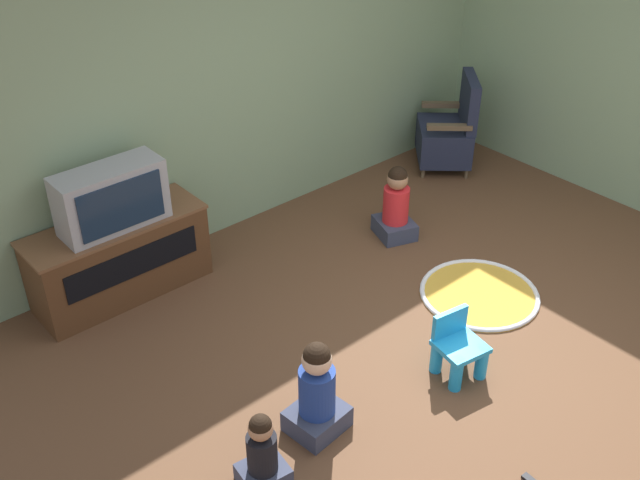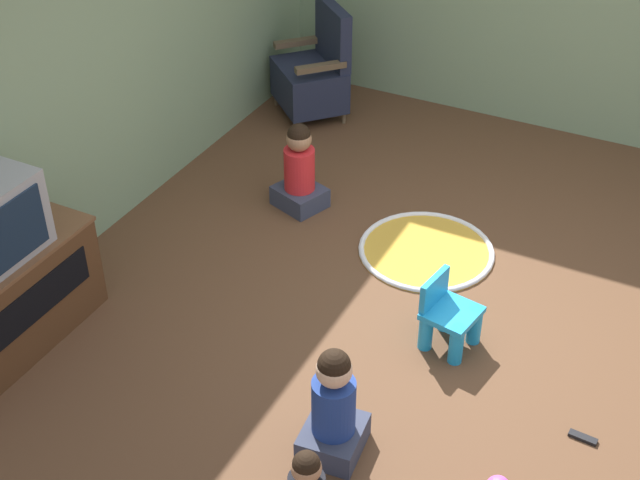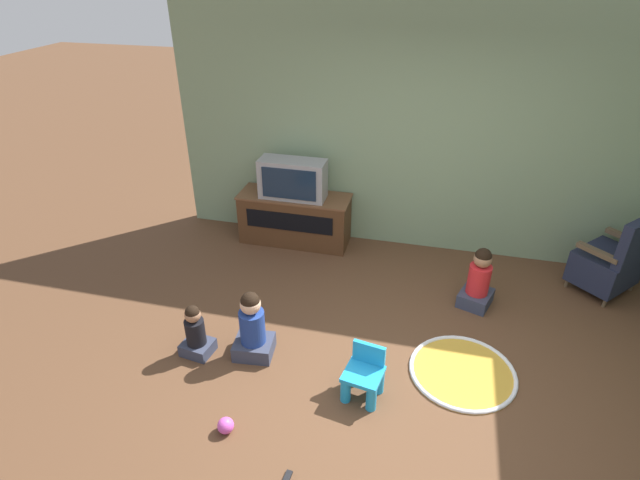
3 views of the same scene
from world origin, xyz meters
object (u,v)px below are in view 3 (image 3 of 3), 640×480
Objects in this scene: yellow_kid_chair at (364,377)px; remote_control at (286,480)px; child_watching_center at (252,328)px; child_watching_left at (196,333)px; child_watching_right at (479,281)px; toy_ball at (226,426)px; television at (293,179)px; tv_cabinet at (295,218)px; black_armchair at (611,262)px.

remote_control is (-0.38, -0.91, -0.18)m from yellow_kid_chair.
child_watching_center is 1.35m from remote_control.
child_watching_left is 0.52m from child_watching_center.
child_watching_left is 2.80m from child_watching_right.
child_watching_left is at bearing 128.46° from toy_ball.
child_watching_center is at bearing 95.99° from toy_ball.
television is at bearing 90.12° from child_watching_right.
child_watching_left is at bearing -173.50° from child_watching_center.
tv_cabinet is 2.58× the size of child_watching_left.
child_watching_right is (2.45, 1.35, 0.06)m from child_watching_left.
yellow_kid_chair is at bearing -18.77° from child_watching_center.
child_watching_right is at bearing -20.33° from tv_cabinet.
remote_control is (-2.63, -2.96, -0.36)m from black_armchair.
remote_control is (0.66, -1.14, -0.28)m from child_watching_center.
black_armchair is 1.80× the size of child_watching_left.
television is 1.75× the size of yellow_kid_chair.
toy_ball is at bearing -7.86° from black_armchair.
tv_cabinet is at bearing 89.88° from child_watching_center.
tv_cabinet reaches higher than child_watching_left.
remote_control is at bearing 0.59° from black_armchair.
black_armchair is at bearing -37.79° from remote_control.
child_watching_center is (-1.04, 0.23, 0.10)m from yellow_kid_chair.
remote_control is at bearing -103.07° from yellow_kid_chair.
tv_cabinet is 3.32m from remote_control.
black_armchair is 1.40× the size of child_watching_center.
black_armchair is (3.50, -0.18, -0.49)m from television.
yellow_kid_chair is at bearing 167.50° from child_watching_right.
yellow_kid_chair is (-2.25, -2.05, -0.18)m from black_armchair.
black_armchair reaches higher than child_watching_center.
black_armchair is 2.11× the size of yellow_kid_chair.
television is 2.37m from child_watching_right.
television reaches higher than child_watching_left.
television is at bearing 96.06° from toy_ball.
toy_ball is (-1.86, -2.10, -0.22)m from child_watching_right.
black_armchair reaches higher than remote_control.
child_watching_center is 1.01× the size of child_watching_right.
child_watching_center is at bearing 20.30° from child_watching_left.
television is 1.49× the size of child_watching_left.
child_watching_left is 1.56m from remote_control.
toy_ball is 0.83× the size of remote_control.
child_watching_left is at bearing 138.26° from child_watching_right.
tv_cabinet is at bearing -51.43° from black_armchair.
remote_control is (0.57, -0.29, -0.05)m from toy_ball.
child_watching_right is at bearing -24.43° from black_armchair.
child_watching_right is 5.22× the size of toy_ball.
toy_ball is (0.09, -0.85, -0.23)m from child_watching_center.
tv_cabinet is at bearing 19.17° from remote_control.
tv_cabinet reaches higher than toy_ball.
child_watching_center is 0.89m from toy_ball.
child_watching_center reaches higher than yellow_kid_chair.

